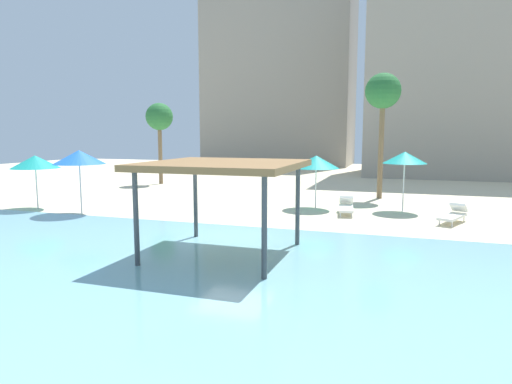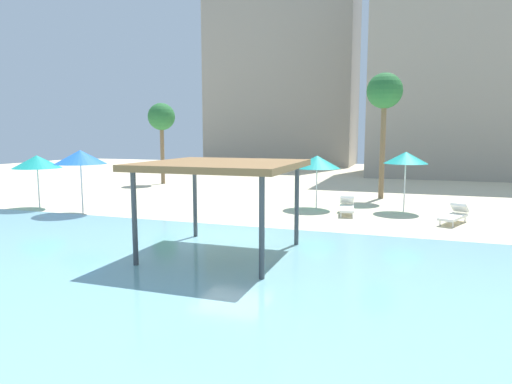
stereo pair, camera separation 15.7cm
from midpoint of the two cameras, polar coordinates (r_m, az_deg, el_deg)
The scene contains 13 objects.
ground_plane at distance 15.47m, azimuth -3.35°, elevation -5.66°, with size 80.00×80.00×0.00m, color beige.
lagoon_water at distance 10.94m, azimuth -13.73°, elevation -11.33°, with size 44.00×13.50×0.04m, color #7AB7C1.
shade_pavilion at distance 12.62m, azimuth -4.57°, elevation 3.13°, with size 4.23×4.23×2.73m.
beach_umbrella_blue_0 at distance 20.95m, azimuth -22.06°, elevation 4.18°, with size 2.23×2.23×2.82m.
beach_umbrella_teal_2 at distance 21.07m, azimuth 7.56°, elevation 3.87°, with size 2.19×2.19×2.52m.
beach_umbrella_teal_3 at distance 21.13m, azimuth 18.44°, elevation 4.22°, with size 1.95×1.95×2.73m.
beach_umbrella_teal_4 at distance 23.29m, azimuth -26.78°, elevation 3.49°, with size 2.21×2.21×2.53m.
lounge_chair_2 at distance 20.00m, azimuth 11.34°, elevation -1.84°, with size 0.83×1.96×0.74m.
lounge_chair_3 at distance 19.27m, azimuth 23.93°, elevation -2.68°, with size 1.30×1.98×0.74m.
palm_tree_0 at distance 32.23m, azimuth -12.50°, elevation 9.26°, with size 1.90×1.90×5.70m.
palm_tree_2 at distance 25.19m, azimuth 15.88°, elevation 12.03°, with size 1.90×1.90×6.78m.
hotel_block_0 at distance 53.62m, azimuth 3.04°, elevation 14.68°, with size 16.80×8.74×20.57m, color #9E9384.
hotel_block_1 at distance 42.82m, azimuth 26.74°, elevation 14.36°, with size 17.85×10.89×18.49m, color #9E9384.
Camera 1 is at (5.49, -14.03, 3.50)m, focal length 31.01 mm.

